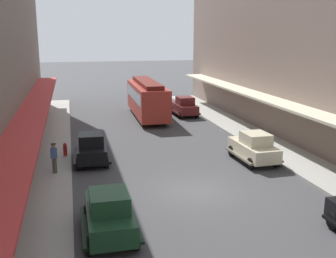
{
  "coord_description": "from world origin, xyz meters",
  "views": [
    {
      "loc": [
        -5.83,
        -18.02,
        7.6
      ],
      "look_at": [
        0.0,
        6.0,
        1.8
      ],
      "focal_mm": 43.33,
      "sensor_mm": 36.0,
      "label": 1
    }
  ],
  "objects_px": {
    "parked_car_3": "(91,147)",
    "parked_car_4": "(254,147)",
    "pedestrian_1": "(31,139)",
    "fire_hydrant": "(65,149)",
    "streetcar": "(147,98)",
    "parked_car_1": "(184,106)",
    "parked_car_2": "(109,212)",
    "pedestrian_0": "(54,158)"
  },
  "relations": [
    {
      "from": "fire_hydrant",
      "to": "pedestrian_0",
      "type": "height_order",
      "value": "pedestrian_0"
    },
    {
      "from": "parked_car_3",
      "to": "parked_car_4",
      "type": "xyz_separation_m",
      "value": [
        9.6,
        -2.19,
        0.0
      ]
    },
    {
      "from": "parked_car_1",
      "to": "parked_car_4",
      "type": "distance_m",
      "value": 14.79
    },
    {
      "from": "parked_car_2",
      "to": "streetcar",
      "type": "height_order",
      "value": "streetcar"
    },
    {
      "from": "parked_car_3",
      "to": "pedestrian_1",
      "type": "relative_size",
      "value": 2.62
    },
    {
      "from": "parked_car_3",
      "to": "parked_car_4",
      "type": "distance_m",
      "value": 9.85
    },
    {
      "from": "parked_car_1",
      "to": "streetcar",
      "type": "distance_m",
      "value": 3.75
    },
    {
      "from": "parked_car_2",
      "to": "pedestrian_0",
      "type": "height_order",
      "value": "parked_car_2"
    },
    {
      "from": "parked_car_3",
      "to": "fire_hydrant",
      "type": "height_order",
      "value": "parked_car_3"
    },
    {
      "from": "parked_car_3",
      "to": "pedestrian_0",
      "type": "relative_size",
      "value": 2.57
    },
    {
      "from": "parked_car_4",
      "to": "parked_car_1",
      "type": "bearing_deg",
      "value": 90.69
    },
    {
      "from": "parked_car_4",
      "to": "fire_hydrant",
      "type": "height_order",
      "value": "parked_car_4"
    },
    {
      "from": "pedestrian_0",
      "to": "fire_hydrant",
      "type": "bearing_deg",
      "value": 80.58
    },
    {
      "from": "parked_car_2",
      "to": "fire_hydrant",
      "type": "bearing_deg",
      "value": 99.06
    },
    {
      "from": "parked_car_3",
      "to": "fire_hydrant",
      "type": "bearing_deg",
      "value": 140.11
    },
    {
      "from": "parked_car_4",
      "to": "pedestrian_1",
      "type": "distance_m",
      "value": 14.13
    },
    {
      "from": "parked_car_1",
      "to": "pedestrian_1",
      "type": "bearing_deg",
      "value": -142.79
    },
    {
      "from": "fire_hydrant",
      "to": "streetcar",
      "type": "bearing_deg",
      "value": 56.45
    },
    {
      "from": "fire_hydrant",
      "to": "pedestrian_1",
      "type": "relative_size",
      "value": 0.5
    },
    {
      "from": "parked_car_3",
      "to": "streetcar",
      "type": "bearing_deg",
      "value": 64.95
    },
    {
      "from": "parked_car_2",
      "to": "parked_car_3",
      "type": "xyz_separation_m",
      "value": [
        -0.15,
        9.47,
        0.0
      ]
    },
    {
      "from": "parked_car_1",
      "to": "parked_car_3",
      "type": "bearing_deg",
      "value": -126.81
    },
    {
      "from": "parked_car_2",
      "to": "streetcar",
      "type": "bearing_deg",
      "value": 75.51
    },
    {
      "from": "parked_car_2",
      "to": "parked_car_4",
      "type": "height_order",
      "value": "same"
    },
    {
      "from": "parked_car_1",
      "to": "fire_hydrant",
      "type": "relative_size",
      "value": 5.24
    },
    {
      "from": "parked_car_1",
      "to": "parked_car_4",
      "type": "bearing_deg",
      "value": -89.31
    },
    {
      "from": "streetcar",
      "to": "parked_car_1",
      "type": "bearing_deg",
      "value": 2.62
    },
    {
      "from": "parked_car_2",
      "to": "pedestrian_1",
      "type": "xyz_separation_m",
      "value": [
        -3.83,
        12.12,
        0.05
      ]
    },
    {
      "from": "parked_car_1",
      "to": "parked_car_3",
      "type": "xyz_separation_m",
      "value": [
        -9.43,
        -12.6,
        0.0
      ]
    },
    {
      "from": "parked_car_1",
      "to": "fire_hydrant",
      "type": "bearing_deg",
      "value": -134.24
    },
    {
      "from": "parked_car_2",
      "to": "parked_car_3",
      "type": "height_order",
      "value": "same"
    },
    {
      "from": "streetcar",
      "to": "fire_hydrant",
      "type": "bearing_deg",
      "value": -123.55
    },
    {
      "from": "pedestrian_1",
      "to": "parked_car_2",
      "type": "bearing_deg",
      "value": -72.47
    },
    {
      "from": "parked_car_3",
      "to": "parked_car_4",
      "type": "height_order",
      "value": "same"
    },
    {
      "from": "pedestrian_1",
      "to": "parked_car_1",
      "type": "bearing_deg",
      "value": 37.21
    },
    {
      "from": "parked_car_2",
      "to": "parked_car_4",
      "type": "relative_size",
      "value": 0.99
    },
    {
      "from": "parked_car_4",
      "to": "streetcar",
      "type": "distance_m",
      "value": 15.13
    },
    {
      "from": "parked_car_2",
      "to": "parked_car_1",
      "type": "bearing_deg",
      "value": 67.2
    },
    {
      "from": "parked_car_2",
      "to": "pedestrian_1",
      "type": "relative_size",
      "value": 2.6
    },
    {
      "from": "fire_hydrant",
      "to": "pedestrian_0",
      "type": "xyz_separation_m",
      "value": [
        -0.54,
        -3.25,
        0.45
      ]
    },
    {
      "from": "fire_hydrant",
      "to": "pedestrian_0",
      "type": "bearing_deg",
      "value": -99.42
    },
    {
      "from": "streetcar",
      "to": "pedestrian_1",
      "type": "relative_size",
      "value": 5.89
    }
  ]
}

